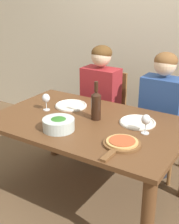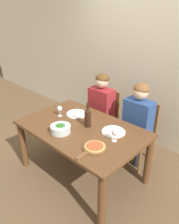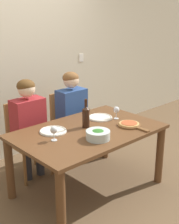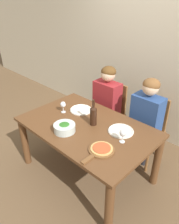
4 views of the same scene
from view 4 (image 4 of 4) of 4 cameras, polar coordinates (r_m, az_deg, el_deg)
ground_plane at (r=3.03m, az=-0.60°, el=-15.22°), size 40.00×40.00×0.00m
back_wall at (r=3.37m, az=16.62°, el=15.00°), size 10.00×0.06×2.70m
dining_table at (r=2.63m, az=-0.67°, el=-5.70°), size 1.57×1.01×0.73m
chair_left at (r=3.38m, az=5.46°, el=0.33°), size 0.42×0.42×0.91m
chair_right at (r=3.08m, az=15.04°, el=-3.86°), size 0.42×0.42×0.91m
person_woman at (r=3.19m, az=4.40°, el=3.42°), size 0.47×0.51×1.21m
person_man at (r=2.87m, az=14.53°, el=-0.74°), size 0.47×0.51×1.21m
wine_bottle at (r=2.52m, az=1.01°, el=-0.79°), size 0.08×0.08×0.32m
broccoli_bowl at (r=2.46m, az=-6.54°, el=-4.10°), size 0.24×0.24×0.10m
dinner_plate_left at (r=2.87m, az=-2.24°, el=0.60°), size 0.29×0.29×0.02m
dinner_plate_right at (r=2.48m, az=8.18°, el=-4.88°), size 0.29×0.29×0.02m
pizza_on_board at (r=2.19m, az=3.00°, el=-9.79°), size 0.26×0.40×0.04m
wine_glass_left at (r=2.80m, az=-6.93°, el=1.82°), size 0.07×0.07×0.15m
wine_glass_right at (r=2.27m, az=8.71°, el=-5.60°), size 0.07×0.07×0.15m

